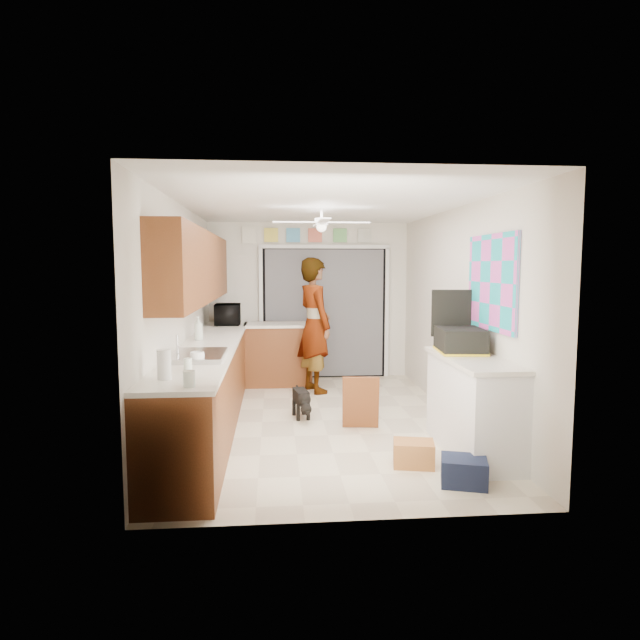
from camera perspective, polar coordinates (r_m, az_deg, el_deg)
name	(u,v)px	position (r m, az deg, el deg)	size (l,w,h in m)	color
floor	(323,420)	(6.40, 0.31, -10.66)	(5.00, 5.00, 0.00)	beige
ceiling	(323,205)	(6.18, 0.33, 12.17)	(5.00, 5.00, 0.00)	white
wall_back	(309,301)	(8.65, -1.20, 2.06)	(3.20, 3.20, 0.00)	silver
wall_front	(356,348)	(3.70, 3.87, -2.97)	(3.20, 3.20, 0.00)	silver
wall_left	(182,316)	(6.23, -14.50, 0.42)	(5.00, 5.00, 0.00)	silver
wall_right	(458,314)	(6.51, 14.49, 0.64)	(5.00, 5.00, 0.00)	silver
left_base_cabinets	(210,385)	(6.31, -11.61, -6.81)	(0.60, 4.80, 0.90)	brown
left_countertop	(210,345)	(6.22, -11.61, -2.58)	(0.62, 4.80, 0.04)	white
upper_cabinets	(198,267)	(6.38, -12.91, 5.53)	(0.32, 4.00, 0.80)	brown
sink_basin	(198,356)	(5.24, -12.88, -3.79)	(0.50, 0.76, 0.06)	silver
faucet	(177,347)	(5.25, -14.96, -2.76)	(0.03, 0.03, 0.22)	silver
peninsula_base	(279,355)	(8.23, -4.44, -3.76)	(1.00, 0.60, 0.90)	brown
peninsula_top	(278,325)	(8.16, -4.47, -0.51)	(1.04, 0.64, 0.04)	white
back_opening_recess	(324,313)	(8.66, 0.47, 0.73)	(2.00, 0.06, 2.10)	black
curtain_panel	(325,313)	(8.62, 0.50, 0.71)	(1.90, 0.03, 2.05)	slate
door_trim_left	(261,314)	(8.59, -6.30, 0.66)	(0.06, 0.04, 2.10)	white
door_trim_right	(387,313)	(8.78, 7.13, 0.76)	(0.06, 0.04, 2.10)	white
door_trim_head	(325,247)	(8.60, 0.50, 7.84)	(2.10, 0.04, 0.06)	white
header_frame_0	(271,235)	(8.60, -5.24, 9.01)	(0.22, 0.02, 0.22)	#E5D64C
header_frame_1	(293,235)	(8.60, -2.88, 9.03)	(0.22, 0.02, 0.22)	#50A2D6
header_frame_2	(315,235)	(8.62, -0.53, 9.03)	(0.22, 0.02, 0.22)	#DE6953
header_frame_3	(340,235)	(8.66, 2.14, 9.01)	(0.22, 0.02, 0.22)	#6AB567
header_frame_4	(365,236)	(8.72, 4.79, 8.97)	(0.22, 0.02, 0.22)	beige
route66_sign	(249,235)	(8.61, -7.60, 8.98)	(0.22, 0.02, 0.26)	silver
right_counter_base	(473,407)	(5.45, 15.99, -8.93)	(0.50, 1.40, 0.90)	white
right_counter_top	(473,359)	(5.34, 16.03, -4.06)	(0.54, 1.44, 0.04)	white
abstract_painting	(492,283)	(5.55, 17.83, 3.83)	(0.03, 1.15, 0.95)	#E153C0
ceiling_fan	(321,222)	(6.36, 0.16, 10.36)	(1.14, 1.14, 0.24)	white
microwave	(228,314)	(8.10, -9.81, 0.60)	(0.55, 0.37, 0.31)	black
soap_bottle	(198,328)	(6.46, -12.84, -0.85)	(0.11, 0.11, 0.28)	silver
cup	(197,357)	(4.95, -12.96, -3.91)	(0.13, 0.13, 0.10)	white
jar_a	(189,379)	(4.00, -13.78, -6.12)	(0.09, 0.09, 0.12)	silver
jar_b	(188,364)	(4.62, -13.92, -4.60)	(0.07, 0.07, 0.11)	silver
paper_towel_roll	(164,365)	(4.30, -16.30, -4.58)	(0.11, 0.11, 0.23)	white
suitcase	(460,340)	(5.61, 14.71, -2.09)	(0.43, 0.57, 0.24)	black
suitcase_rim	(460,351)	(5.63, 14.69, -3.20)	(0.44, 0.58, 0.02)	yellow
suitcase_lid	(451,313)	(5.86, 13.83, 0.72)	(0.42, 0.03, 0.50)	black
cardboard_box	(414,454)	(5.08, 9.95, -13.86)	(0.36, 0.27, 0.23)	#A36233
navy_crate	(464,471)	(4.77, 15.10, -15.31)	(0.37, 0.31, 0.23)	#141B33
cabinet_door_panel	(361,402)	(6.01, 4.36, -8.76)	(0.41, 0.03, 0.61)	brown
man	(315,325)	(7.67, -0.58, -0.55)	(0.70, 0.46, 1.93)	white
dog	(301,402)	(6.47, -2.04, -8.73)	(0.21, 0.49, 0.38)	black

